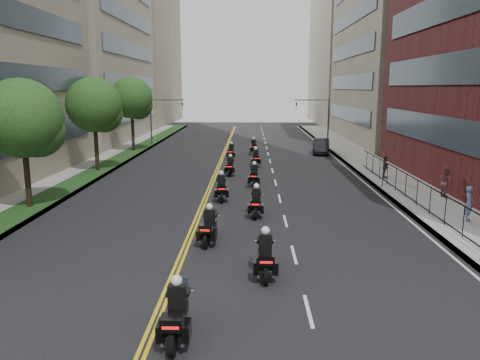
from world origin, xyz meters
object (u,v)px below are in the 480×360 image
(motorcycle_8, at_px, (231,152))
(motorcycle_6, at_px, (230,167))
(motorcycle_3, at_px, (256,203))
(pedestrian_a, at_px, (469,204))
(motorcycle_4, at_px, (221,189))
(motorcycle_2, at_px, (209,228))
(motorcycle_1, at_px, (265,257))
(pedestrian_b, at_px, (446,182))
(parked_sedan, at_px, (321,146))
(motorcycle_0, at_px, (177,316))
(motorcycle_7, at_px, (256,159))
(motorcycle_9, at_px, (254,147))
(pedestrian_c, at_px, (385,167))
(motorcycle_5, at_px, (254,176))

(motorcycle_8, bearing_deg, motorcycle_6, -86.73)
(motorcycle_3, xyz_separation_m, pedestrian_a, (10.79, -1.21, 0.36))
(motorcycle_4, bearing_deg, motorcycle_2, -94.88)
(motorcycle_4, bearing_deg, motorcycle_1, -83.28)
(motorcycle_6, distance_m, pedestrian_b, 15.76)
(motorcycle_3, height_order, parked_sedan, motorcycle_3)
(motorcycle_1, height_order, motorcycle_6, motorcycle_1)
(motorcycle_0, relative_size, pedestrian_a, 1.37)
(motorcycle_3, distance_m, pedestrian_b, 12.51)
(motorcycle_7, bearing_deg, motorcycle_6, -118.34)
(motorcycle_0, relative_size, motorcycle_9, 1.02)
(motorcycle_1, bearing_deg, motorcycle_0, -119.58)
(motorcycle_8, relative_size, motorcycle_9, 0.96)
(motorcycle_8, distance_m, pedestrian_a, 25.09)
(motorcycle_8, xyz_separation_m, motorcycle_9, (2.19, 3.59, 0.03))
(motorcycle_1, bearing_deg, motorcycle_9, 90.30)
(motorcycle_1, relative_size, pedestrian_c, 1.50)
(parked_sedan, bearing_deg, motorcycle_4, -105.32)
(motorcycle_5, distance_m, parked_sedan, 18.04)
(motorcycle_6, distance_m, motorcycle_7, 4.70)
(motorcycle_1, xyz_separation_m, motorcycle_9, (-0.24, 32.07, -0.03))
(motorcycle_0, height_order, motorcycle_8, motorcycle_0)
(motorcycle_3, xyz_separation_m, motorcycle_4, (-2.10, 3.57, 0.02))
(motorcycle_7, xyz_separation_m, pedestrian_a, (10.66, -17.33, 0.37))
(motorcycle_4, height_order, motorcycle_5, motorcycle_4)
(motorcycle_8, relative_size, parked_sedan, 0.49)
(motorcycle_3, bearing_deg, motorcycle_2, -112.75)
(motorcycle_3, distance_m, motorcycle_9, 23.86)
(motorcycle_6, xyz_separation_m, parked_sedan, (8.99, 12.53, 0.11))
(parked_sedan, bearing_deg, pedestrian_b, -68.47)
(motorcycle_3, height_order, motorcycle_5, motorcycle_3)
(motorcycle_7, height_order, parked_sedan, motorcycle_7)
(motorcycle_3, bearing_deg, motorcycle_4, 123.07)
(motorcycle_5, relative_size, motorcycle_7, 1.01)
(motorcycle_0, height_order, motorcycle_5, motorcycle_0)
(motorcycle_7, distance_m, motorcycle_9, 7.74)
(pedestrian_c, bearing_deg, motorcycle_0, 169.47)
(motorcycle_1, height_order, motorcycle_8, motorcycle_1)
(motorcycle_9, relative_size, pedestrian_a, 1.34)
(pedestrian_b, bearing_deg, motorcycle_4, 83.97)
(motorcycle_5, bearing_deg, motorcycle_0, -93.97)
(motorcycle_9, bearing_deg, motorcycle_8, -124.78)
(motorcycle_9, height_order, pedestrian_b, pedestrian_b)
(motorcycle_6, xyz_separation_m, pedestrian_b, (13.71, -7.75, 0.42))
(pedestrian_a, bearing_deg, motorcycle_2, 128.00)
(motorcycle_6, bearing_deg, motorcycle_2, -87.99)
(motorcycle_5, bearing_deg, pedestrian_b, -15.10)
(motorcycle_9, distance_m, parked_sedan, 7.09)
(motorcycle_3, distance_m, pedestrian_c, 14.15)
(motorcycle_6, relative_size, pedestrian_b, 1.22)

